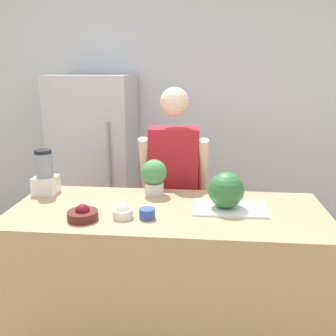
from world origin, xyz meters
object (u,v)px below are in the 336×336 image
Objects in this scene: bowl_cherries at (83,214)px; potted_plant at (154,176)px; bowl_cream at (123,212)px; person at (174,191)px; bowl_small_blue at (147,213)px; refrigerator at (97,164)px; watermelon at (226,190)px; blender at (45,175)px.

potted_plant reaches higher than bowl_cherries.
bowl_cherries is 1.49× the size of bowl_cream.
person is 0.77m from bowl_small_blue.
refrigerator is 14.56× the size of bowl_cream.
bowl_cream is 1.28× the size of bowl_small_blue.
refrigerator reaches higher than watermelon.
person reaches higher than watermelon.
bowl_cherries is 0.36m from bowl_small_blue.
bowl_small_blue is at bearing -97.15° from person.
watermelon reaches higher than bowl_cream.
person is at bearing 60.55° from bowl_cherries.
blender is (-0.39, 0.42, 0.10)m from bowl_cherries.
bowl_cherries is at bearing -126.29° from potted_plant.
bowl_cherries is (0.36, -1.54, 0.11)m from refrigerator.
bowl_cherries is at bearing -119.45° from person.
bowl_cream is (0.22, 0.05, 0.00)m from bowl_cherries.
refrigerator is 7.80× the size of watermelon.
refrigerator is at bearing 138.20° from person.
bowl_cherries reaches higher than bowl_small_blue.
refrigerator is 1.58m from bowl_cherries.
person is 0.70m from watermelon.
bowl_cream reaches higher than bowl_small_blue.
watermelon is 0.71× the size of blender.
bowl_cream is 0.48× the size of potted_plant.
refrigerator is at bearing 123.64° from potted_plant.
person is 7.48× the size of watermelon.
potted_plant is at bearing 92.04° from bowl_small_blue.
potted_plant reaches higher than bowl_cream.
refrigerator is 1.14m from blender.
blender is at bearing -175.91° from potted_plant.
person is 0.96m from blender.
person is 6.75× the size of potted_plant.
bowl_cherries reaches higher than bowl_cream.
person is at bearing 122.18° from watermelon.
bowl_cream is (0.58, -1.49, 0.12)m from refrigerator.
bowl_small_blue is at bearing 8.37° from bowl_cherries.
bowl_small_blue is (0.72, -1.48, 0.11)m from refrigerator.
bowl_cream is at bearing -68.59° from refrigerator.
watermelon is 1.87× the size of bowl_cream.
bowl_cream is 0.38× the size of blender.
bowl_small_blue is at bearing 1.31° from bowl_cream.
potted_plant is (-0.01, 0.42, 0.10)m from bowl_small_blue.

